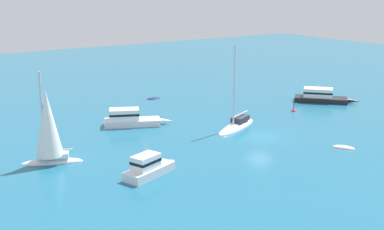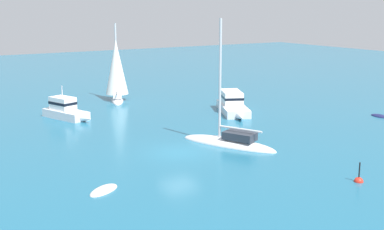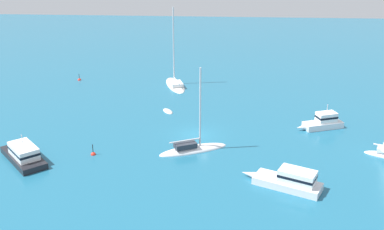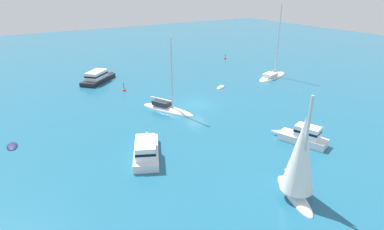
{
  "view_description": "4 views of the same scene",
  "coord_description": "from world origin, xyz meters",
  "px_view_note": "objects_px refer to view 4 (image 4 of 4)",
  "views": [
    {
      "loc": [
        33.54,
        37.44,
        15.29
      ],
      "look_at": [
        2.95,
        -8.11,
        0.98
      ],
      "focal_mm": 47.48,
      "sensor_mm": 36.0,
      "label": 1
    },
    {
      "loc": [
        -28.79,
        16.78,
        9.84
      ],
      "look_at": [
        4.45,
        -3.8,
        1.4
      ],
      "focal_mm": 47.08,
      "sensor_mm": 36.0,
      "label": 2
    },
    {
      "loc": [
        2.8,
        -48.95,
        21.77
      ],
      "look_at": [
        -0.78,
        2.88,
        1.32
      ],
      "focal_mm": 43.8,
      "sensor_mm": 36.0,
      "label": 3
    },
    {
      "loc": [
        33.37,
        -21.52,
        14.88
      ],
      "look_at": [
        7.52,
        -5.29,
        2.31
      ],
      "focal_mm": 30.35,
      "sensor_mm": 36.0,
      "label": 4
    }
  ],
  "objects_px": {
    "motor_cruiser_1": "(303,136)",
    "motor_cruiser_2": "(98,77)",
    "ketch": "(300,161)",
    "channel_buoy": "(225,59)",
    "rib": "(12,147)",
    "mooring_buoy": "(124,91)",
    "tender": "(221,88)",
    "yacht_1": "(167,109)",
    "yacht": "(272,76)",
    "motor_cruiser": "(146,149)"
  },
  "relations": [
    {
      "from": "motor_cruiser_1",
      "to": "mooring_buoy",
      "type": "xyz_separation_m",
      "value": [
        -25.28,
        -8.93,
        -0.74
      ]
    },
    {
      "from": "yacht",
      "to": "tender",
      "type": "height_order",
      "value": "yacht"
    },
    {
      "from": "mooring_buoy",
      "to": "motor_cruiser_2",
      "type": "bearing_deg",
      "value": -164.84
    },
    {
      "from": "tender",
      "to": "channel_buoy",
      "type": "height_order",
      "value": "channel_buoy"
    },
    {
      "from": "yacht",
      "to": "yacht_1",
      "type": "bearing_deg",
      "value": 172.7
    },
    {
      "from": "motor_cruiser_2",
      "to": "ketch",
      "type": "height_order",
      "value": "ketch"
    },
    {
      "from": "yacht",
      "to": "motor_cruiser_2",
      "type": "height_order",
      "value": "yacht"
    },
    {
      "from": "ketch",
      "to": "yacht_1",
      "type": "relative_size",
      "value": 0.89
    },
    {
      "from": "yacht",
      "to": "motor_cruiser",
      "type": "bearing_deg",
      "value": -173.2
    },
    {
      "from": "motor_cruiser_2",
      "to": "channel_buoy",
      "type": "bearing_deg",
      "value": -37.17
    },
    {
      "from": "tender",
      "to": "channel_buoy",
      "type": "relative_size",
      "value": 1.86
    },
    {
      "from": "rib",
      "to": "mooring_buoy",
      "type": "distance_m",
      "value": 19.07
    },
    {
      "from": "motor_cruiser_1",
      "to": "yacht_1",
      "type": "distance_m",
      "value": 16.65
    },
    {
      "from": "ketch",
      "to": "channel_buoy",
      "type": "height_order",
      "value": "ketch"
    },
    {
      "from": "tender",
      "to": "motor_cruiser_1",
      "type": "bearing_deg",
      "value": 46.71
    },
    {
      "from": "motor_cruiser_2",
      "to": "ketch",
      "type": "bearing_deg",
      "value": -127.26
    },
    {
      "from": "channel_buoy",
      "to": "mooring_buoy",
      "type": "height_order",
      "value": "mooring_buoy"
    },
    {
      "from": "ketch",
      "to": "channel_buoy",
      "type": "xyz_separation_m",
      "value": [
        -40.08,
        24.23,
        -3.03
      ]
    },
    {
      "from": "yacht",
      "to": "motor_cruiser_1",
      "type": "xyz_separation_m",
      "value": [
        19.1,
        -15.01,
        0.52
      ]
    },
    {
      "from": "motor_cruiser_2",
      "to": "channel_buoy",
      "type": "height_order",
      "value": "motor_cruiser_2"
    },
    {
      "from": "rib",
      "to": "motor_cruiser_2",
      "type": "xyz_separation_m",
      "value": [
        -17.51,
        13.89,
        0.76
      ]
    },
    {
      "from": "motor_cruiser_1",
      "to": "mooring_buoy",
      "type": "bearing_deg",
      "value": -0.41
    },
    {
      "from": "motor_cruiser_2",
      "to": "mooring_buoy",
      "type": "bearing_deg",
      "value": -117.09
    },
    {
      "from": "tender",
      "to": "motor_cruiser_2",
      "type": "bearing_deg",
      "value": -72.41
    },
    {
      "from": "rib",
      "to": "mooring_buoy",
      "type": "bearing_deg",
      "value": -52.32
    },
    {
      "from": "yacht",
      "to": "tender",
      "type": "relative_size",
      "value": 5.17
    },
    {
      "from": "motor_cruiser",
      "to": "ketch",
      "type": "distance_m",
      "value": 13.47
    },
    {
      "from": "motor_cruiser",
      "to": "channel_buoy",
      "type": "bearing_deg",
      "value": -22.05
    },
    {
      "from": "rib",
      "to": "tender",
      "type": "xyz_separation_m",
      "value": [
        -4.51,
        28.71,
        0.0
      ]
    },
    {
      "from": "tender",
      "to": "mooring_buoy",
      "type": "xyz_separation_m",
      "value": [
        -6.32,
        -13.01,
        0.02
      ]
    },
    {
      "from": "motor_cruiser",
      "to": "rib",
      "type": "distance_m",
      "value": 13.54
    },
    {
      "from": "mooring_buoy",
      "to": "yacht",
      "type": "bearing_deg",
      "value": 75.53
    },
    {
      "from": "yacht",
      "to": "channel_buoy",
      "type": "bearing_deg",
      "value": 65.64
    },
    {
      "from": "yacht",
      "to": "motor_cruiser_1",
      "type": "height_order",
      "value": "yacht"
    },
    {
      "from": "tender",
      "to": "channel_buoy",
      "type": "distance_m",
      "value": 19.99
    },
    {
      "from": "yacht_1",
      "to": "mooring_buoy",
      "type": "distance_m",
      "value": 10.44
    },
    {
      "from": "tender",
      "to": "ketch",
      "type": "xyz_separation_m",
      "value": [
        24.64,
        -11.53,
        3.05
      ]
    },
    {
      "from": "ketch",
      "to": "mooring_buoy",
      "type": "relative_size",
      "value": 5.97
    },
    {
      "from": "rib",
      "to": "ketch",
      "type": "relative_size",
      "value": 0.24
    },
    {
      "from": "rib",
      "to": "channel_buoy",
      "type": "relative_size",
      "value": 1.62
    },
    {
      "from": "rib",
      "to": "yacht_1",
      "type": "xyz_separation_m",
      "value": [
        -0.53,
        17.39,
        0.17
      ]
    },
    {
      "from": "yacht_1",
      "to": "yacht",
      "type": "bearing_deg",
      "value": 75.74
    },
    {
      "from": "rib",
      "to": "motor_cruiser",
      "type": "bearing_deg",
      "value": -127.51
    },
    {
      "from": "motor_cruiser_1",
      "to": "channel_buoy",
      "type": "distance_m",
      "value": 38.28
    },
    {
      "from": "tender",
      "to": "ketch",
      "type": "height_order",
      "value": "ketch"
    },
    {
      "from": "motor_cruiser_1",
      "to": "motor_cruiser_2",
      "type": "bearing_deg",
      "value": -1.29
    },
    {
      "from": "motor_cruiser",
      "to": "rib",
      "type": "bearing_deg",
      "value": 74.65
    },
    {
      "from": "yacht",
      "to": "yacht_1",
      "type": "xyz_separation_m",
      "value": [
        4.13,
        -22.26,
        -0.07
      ]
    },
    {
      "from": "motor_cruiser_1",
      "to": "ketch",
      "type": "relative_size",
      "value": 0.68
    },
    {
      "from": "motor_cruiser",
      "to": "yacht_1",
      "type": "distance_m",
      "value": 11.75
    }
  ]
}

